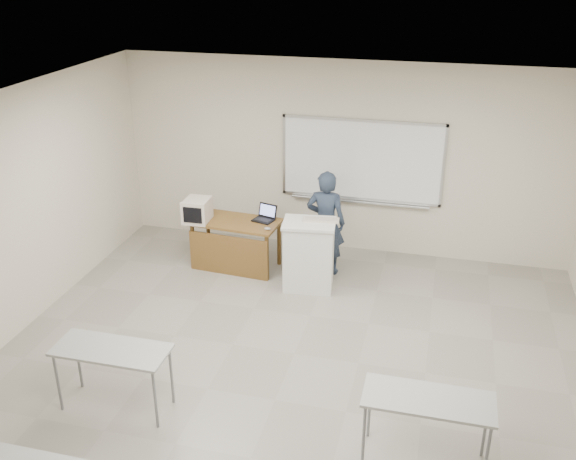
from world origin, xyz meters
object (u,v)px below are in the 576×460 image
(presenter, at_px, (326,223))
(crt_monitor, at_px, (197,210))
(podium, at_px, (309,255))
(laptop, at_px, (264,216))
(keyboard, at_px, (321,220))
(instructor_desk, at_px, (234,238))
(mouse, at_px, (267,229))
(whiteboard, at_px, (362,162))

(presenter, bearing_deg, crt_monitor, 9.49)
(presenter, bearing_deg, podium, 77.09)
(podium, distance_m, laptop, 1.01)
(laptop, height_order, presenter, presenter)
(crt_monitor, bearing_deg, keyboard, -6.85)
(crt_monitor, xyz_separation_m, keyboard, (1.90, -0.17, 0.11))
(podium, xyz_separation_m, keyboard, (0.15, 0.08, 0.52))
(instructor_desk, distance_m, mouse, 0.61)
(crt_monitor, relative_size, laptop, 1.40)
(instructor_desk, relative_size, mouse, 13.71)
(mouse, relative_size, presenter, 0.06)
(crt_monitor, height_order, mouse, crt_monitor)
(podium, distance_m, crt_monitor, 1.82)
(laptop, relative_size, keyboard, 0.60)
(instructor_desk, height_order, presenter, presenter)
(instructor_desk, bearing_deg, laptop, 37.85)
(instructor_desk, relative_size, keyboard, 2.60)
(laptop, xyz_separation_m, keyboard, (0.95, -0.45, 0.22))
(instructor_desk, bearing_deg, podium, -7.84)
(podium, height_order, keyboard, keyboard)
(instructor_desk, height_order, mouse, mouse)
(whiteboard, xyz_separation_m, crt_monitor, (-2.25, -1.17, -0.56))
(mouse, distance_m, presenter, 0.86)
(whiteboard, relative_size, keyboard, 4.95)
(instructor_desk, bearing_deg, crt_monitor, -173.88)
(instructor_desk, xyz_separation_m, mouse, (0.55, -0.09, 0.25))
(instructor_desk, distance_m, keyboard, 1.46)
(instructor_desk, distance_m, laptop, 0.55)
(instructor_desk, height_order, keyboard, keyboard)
(laptop, xyz_separation_m, presenter, (0.94, 0.01, -0.01))
(crt_monitor, xyz_separation_m, presenter, (1.89, 0.28, -0.12))
(mouse, bearing_deg, instructor_desk, 161.83)
(whiteboard, height_order, laptop, whiteboard)
(podium, relative_size, keyboard, 2.02)
(podium, height_order, presenter, presenter)
(presenter, bearing_deg, whiteboard, -111.77)
(podium, relative_size, presenter, 0.64)
(podium, height_order, laptop, podium)
(whiteboard, height_order, presenter, whiteboard)
(whiteboard, distance_m, presenter, 1.18)
(crt_monitor, bearing_deg, podium, -9.86)
(crt_monitor, bearing_deg, presenter, 6.83)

